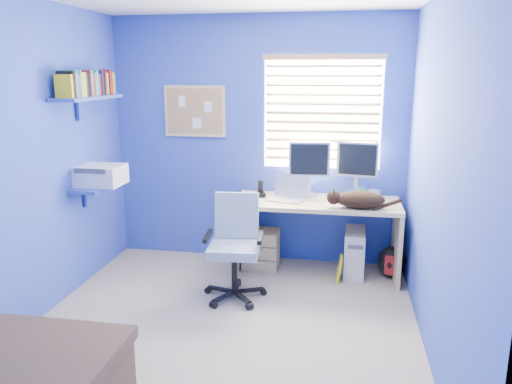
% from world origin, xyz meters
% --- Properties ---
extents(floor, '(3.00, 3.20, 0.00)m').
position_xyz_m(floor, '(0.00, 0.00, 0.00)').
color(floor, tan).
rests_on(floor, ground).
extents(wall_back, '(3.00, 0.01, 2.50)m').
position_xyz_m(wall_back, '(0.00, 1.60, 1.25)').
color(wall_back, blue).
rests_on(wall_back, ground).
extents(wall_front, '(3.00, 0.01, 2.50)m').
position_xyz_m(wall_front, '(0.00, -1.60, 1.25)').
color(wall_front, blue).
rests_on(wall_front, ground).
extents(wall_left, '(0.01, 3.20, 2.50)m').
position_xyz_m(wall_left, '(-1.50, 0.00, 1.25)').
color(wall_left, blue).
rests_on(wall_left, ground).
extents(wall_right, '(0.01, 3.20, 2.50)m').
position_xyz_m(wall_right, '(1.50, 0.00, 1.25)').
color(wall_right, blue).
rests_on(wall_right, ground).
extents(desk, '(1.57, 0.65, 0.74)m').
position_xyz_m(desk, '(0.64, 1.26, 0.37)').
color(desk, '#D6B780').
rests_on(desk, floor).
extents(laptop, '(0.39, 0.34, 0.22)m').
position_xyz_m(laptop, '(0.34, 1.23, 0.85)').
color(laptop, silver).
rests_on(laptop, desk).
extents(monitor_left, '(0.41, 0.15, 0.54)m').
position_xyz_m(monitor_left, '(0.54, 1.45, 1.01)').
color(monitor_left, silver).
rests_on(monitor_left, desk).
extents(monitor_right, '(0.41, 0.18, 0.54)m').
position_xyz_m(monitor_right, '(1.01, 1.52, 1.01)').
color(monitor_right, silver).
rests_on(monitor_right, desk).
extents(phone, '(0.12, 0.13, 0.17)m').
position_xyz_m(phone, '(0.08, 1.33, 0.82)').
color(phone, black).
rests_on(phone, desk).
extents(mug, '(0.10, 0.09, 0.10)m').
position_xyz_m(mug, '(1.06, 1.46, 0.79)').
color(mug, teal).
rests_on(mug, desk).
extents(cd_spindle, '(0.13, 0.13, 0.07)m').
position_xyz_m(cd_spindle, '(1.19, 1.51, 0.78)').
color(cd_spindle, silver).
rests_on(cd_spindle, desk).
extents(cat, '(0.46, 0.26, 0.16)m').
position_xyz_m(cat, '(1.03, 1.05, 0.82)').
color(cat, black).
rests_on(cat, desk).
extents(tower_pc, '(0.20, 0.44, 0.45)m').
position_xyz_m(tower_pc, '(1.02, 1.30, 0.23)').
color(tower_pc, beige).
rests_on(tower_pc, floor).
extents(drawer_boxes, '(0.35, 0.28, 0.41)m').
position_xyz_m(drawer_boxes, '(0.09, 1.29, 0.20)').
color(drawer_boxes, tan).
rests_on(drawer_boxes, floor).
extents(yellow_book, '(0.03, 0.17, 0.24)m').
position_xyz_m(yellow_book, '(0.88, 1.10, 0.12)').
color(yellow_book, yellow).
rests_on(yellow_book, floor).
extents(backpack, '(0.30, 0.25, 0.31)m').
position_xyz_m(backpack, '(1.37, 1.27, 0.16)').
color(backpack, black).
rests_on(backpack, floor).
extents(office_chair, '(0.57, 0.57, 0.90)m').
position_xyz_m(office_chair, '(-0.03, 0.62, 0.34)').
color(office_chair, black).
rests_on(office_chair, floor).
extents(window_blinds, '(1.15, 0.05, 1.10)m').
position_xyz_m(window_blinds, '(0.65, 1.57, 1.55)').
color(window_blinds, white).
rests_on(window_blinds, ground).
extents(corkboard, '(0.64, 0.02, 0.52)m').
position_xyz_m(corkboard, '(-0.65, 1.58, 1.55)').
color(corkboard, '#D6B780').
rests_on(corkboard, ground).
extents(wall_shelves, '(0.42, 0.90, 1.05)m').
position_xyz_m(wall_shelves, '(-1.35, 0.75, 1.43)').
color(wall_shelves, '#2F46A6').
rests_on(wall_shelves, ground).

